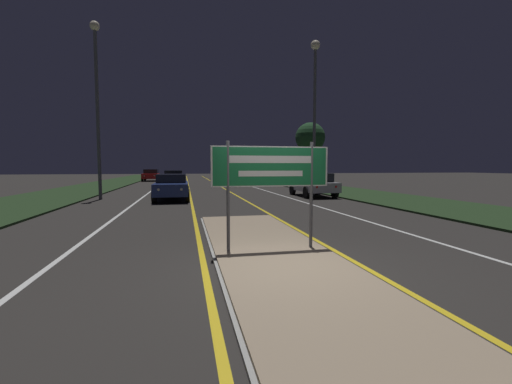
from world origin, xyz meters
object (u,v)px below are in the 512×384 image
Objects in this scene: streetlight_right_near at (315,93)px; car_approaching_0 at (172,186)px; warning_sign at (309,171)px; streetlight_left_near at (97,89)px; highway_sign at (271,171)px; car_receding_2 at (220,174)px; car_receding_1 at (231,178)px; car_approaching_1 at (174,178)px; car_receding_0 at (313,184)px; car_approaching_2 at (151,175)px.

streetlight_right_near reaches higher than car_approaching_0.
streetlight_left_near is at bearing -155.24° from warning_sign.
car_receding_2 is (2.76, 37.85, -0.91)m from highway_sign.
car_receding_1 is 12.55m from car_receding_2.
highway_sign is at bearing -114.81° from streetlight_right_near.
car_approaching_1 reaches higher than car_approaching_0.
car_approaching_0 is at bearing -15.28° from streetlight_left_near.
streetlight_right_near is at bearing -73.21° from car_receding_1.
highway_sign is 14.09m from car_receding_0.
car_approaching_0 is 1.03× the size of car_approaching_1.
car_receding_0 is 0.92× the size of car_receding_2.
highway_sign is 0.54× the size of car_receding_2.
car_approaching_2 is (-11.76, 24.88, 0.01)m from car_receding_0.
warning_sign is (14.23, -17.50, 0.69)m from car_approaching_2.
streetlight_left_near is at bearing 164.72° from car_approaching_0.
highway_sign reaches higher than car_receding_1.
warning_sign is (5.84, -5.17, 0.69)m from car_receding_1.
car_approaching_1 is at bearing 96.16° from highway_sign.
streetlight_left_near reaches higher than car_receding_0.
streetlight_right_near is at bearing -63.75° from car_approaching_2.
car_approaching_2 is (-12.01, 24.34, -5.53)m from streetlight_right_near.
streetlight_right_near is 27.70m from car_approaching_2.
car_receding_2 is 13.55m from car_approaching_1.
car_approaching_2 is (-8.38, 12.33, -0.00)m from car_receding_1.
car_approaching_1 is (-5.27, 0.17, 0.00)m from car_receding_1.
streetlight_left_near is 2.14× the size of car_approaching_0.
car_approaching_2 is (-5.86, 37.63, -0.96)m from highway_sign.
streetlight_right_near is 2.04× the size of car_approaching_2.
car_receding_1 is 1.83× the size of warning_sign.
car_receding_2 is (-3.14, 25.09, 0.06)m from car_receding_0.
streetlight_left_near reaches higher than streetlight_right_near.
car_receding_0 is at bearing -55.77° from car_approaching_1.
car_approaching_1 is (-0.30, 13.18, 0.02)m from car_approaching_0.
streetlight_right_near is at bearing 6.62° from car_approaching_0.
car_approaching_0 is at bearing -173.38° from streetlight_right_near.
car_receding_1 is at bearing -1.89° from car_approaching_1.
car_approaching_1 is (-8.90, 12.19, -5.53)m from streetlight_right_near.
highway_sign is at bearing -83.84° from car_approaching_1.
car_approaching_1 is 12.35m from warning_sign.
car_receding_2 is at bearing 1.45° from car_approaching_2.
warning_sign is at bearing 24.76° from streetlight_left_near.
warning_sign is (14.70, 6.78, -4.57)m from streetlight_left_near.
streetlight_left_near reaches higher than car_receding_1.
highway_sign is at bearing -95.69° from car_receding_1.
car_receding_1 is (-3.62, 12.01, -5.53)m from streetlight_right_near.
warning_sign is (11.12, -5.34, 0.69)m from car_approaching_1.
car_receding_0 is 27.52m from car_approaching_2.
car_approaching_0 is (-2.45, 12.29, -0.97)m from highway_sign.
streetlight_right_near is 13.71m from car_receding_1.
streetlight_left_near is 2.20× the size of car_approaching_1.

